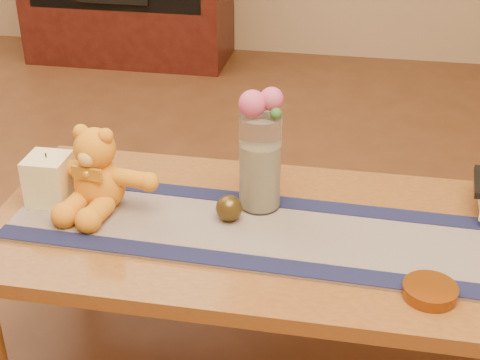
% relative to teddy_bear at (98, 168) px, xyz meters
% --- Properties ---
extents(floor, '(5.50, 5.50, 0.00)m').
position_rel_teddy_bear_xyz_m(floor, '(0.43, -0.02, -0.57)').
color(floor, '#512C17').
rests_on(floor, ground).
extents(coffee_table_top, '(1.40, 0.70, 0.04)m').
position_rel_teddy_bear_xyz_m(coffee_table_top, '(0.43, -0.02, -0.14)').
color(coffee_table_top, brown).
rests_on(coffee_table_top, floor).
extents(table_leg_bl, '(0.07, 0.07, 0.41)m').
position_rel_teddy_bear_xyz_m(table_leg_bl, '(-0.21, 0.27, -0.36)').
color(table_leg_bl, brown).
rests_on(table_leg_bl, floor).
extents(persian_runner, '(1.21, 0.38, 0.01)m').
position_rel_teddy_bear_xyz_m(persian_runner, '(0.40, -0.05, -0.11)').
color(persian_runner, '#1A1F4B').
rests_on(persian_runner, coffee_table_top).
extents(runner_border_near, '(1.20, 0.09, 0.00)m').
position_rel_teddy_bear_xyz_m(runner_border_near, '(0.39, -0.19, -0.11)').
color(runner_border_near, '#14173D').
rests_on(runner_border_near, persian_runner).
extents(runner_border_far, '(1.20, 0.09, 0.00)m').
position_rel_teddy_bear_xyz_m(runner_border_far, '(0.40, 0.10, -0.11)').
color(runner_border_far, '#14173D').
rests_on(runner_border_far, persian_runner).
extents(teddy_bear, '(0.36, 0.31, 0.22)m').
position_rel_teddy_bear_xyz_m(teddy_bear, '(0.00, 0.00, 0.00)').
color(teddy_bear, orange).
rests_on(teddy_bear, persian_runner).
extents(pillar_candle, '(0.11, 0.11, 0.13)m').
position_rel_teddy_bear_xyz_m(pillar_candle, '(-0.14, -0.01, -0.04)').
color(pillar_candle, '#FEF1BB').
rests_on(pillar_candle, persian_runner).
extents(candle_wick, '(0.00, 0.00, 0.01)m').
position_rel_teddy_bear_xyz_m(candle_wick, '(-0.14, -0.01, 0.03)').
color(candle_wick, black).
rests_on(candle_wick, pillar_candle).
extents(glass_vase, '(0.11, 0.11, 0.26)m').
position_rel_teddy_bear_xyz_m(glass_vase, '(0.42, 0.07, 0.02)').
color(glass_vase, silver).
rests_on(glass_vase, persian_runner).
extents(potpourri_fill, '(0.09, 0.09, 0.18)m').
position_rel_teddy_bear_xyz_m(potpourri_fill, '(0.42, 0.07, -0.02)').
color(potpourri_fill, beige).
rests_on(potpourri_fill, glass_vase).
extents(rose_left, '(0.07, 0.07, 0.07)m').
position_rel_teddy_bear_xyz_m(rose_left, '(0.40, 0.06, 0.19)').
color(rose_left, '#CA477C').
rests_on(rose_left, glass_vase).
extents(rose_right, '(0.06, 0.06, 0.06)m').
position_rel_teddy_bear_xyz_m(rose_right, '(0.44, 0.08, 0.20)').
color(rose_right, '#CA477C').
rests_on(rose_right, glass_vase).
extents(blue_flower_back, '(0.04, 0.04, 0.04)m').
position_rel_teddy_bear_xyz_m(blue_flower_back, '(0.43, 0.11, 0.18)').
color(blue_flower_back, '#5467B7').
rests_on(blue_flower_back, glass_vase).
extents(blue_flower_side, '(0.04, 0.04, 0.04)m').
position_rel_teddy_bear_xyz_m(blue_flower_side, '(0.39, 0.09, 0.17)').
color(blue_flower_side, '#5467B7').
rests_on(blue_flower_side, glass_vase).
extents(leaf_sprig, '(0.03, 0.03, 0.03)m').
position_rel_teddy_bear_xyz_m(leaf_sprig, '(0.46, 0.05, 0.17)').
color(leaf_sprig, '#33662D').
rests_on(leaf_sprig, glass_vase).
extents(bronze_ball, '(0.07, 0.07, 0.07)m').
position_rel_teddy_bear_xyz_m(bronze_ball, '(0.35, -0.01, -0.07)').
color(bronze_ball, '#463417').
rests_on(bronze_ball, persian_runner).
extents(book_bottom, '(0.18, 0.23, 0.02)m').
position_rel_teddy_bear_xyz_m(book_bottom, '(0.99, 0.18, -0.11)').
color(book_bottom, beige).
rests_on(book_bottom, coffee_table_top).
extents(book_upper, '(0.17, 0.22, 0.02)m').
position_rel_teddy_bear_xyz_m(book_upper, '(0.99, 0.18, -0.07)').
color(book_upper, beige).
rests_on(book_upper, book_lower).
extents(amber_dish, '(0.14, 0.14, 0.03)m').
position_rel_teddy_bear_xyz_m(amber_dish, '(0.85, -0.23, -0.10)').
color(amber_dish, '#BF5914').
rests_on(amber_dish, coffee_table_top).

